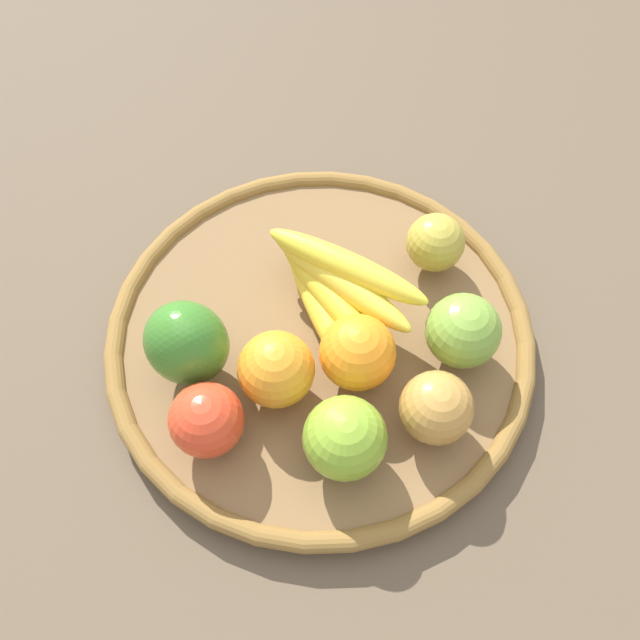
# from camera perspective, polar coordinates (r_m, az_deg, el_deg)

# --- Properties ---
(ground_plane) EXTENTS (2.40, 2.40, 0.00)m
(ground_plane) POSITION_cam_1_polar(r_m,az_deg,el_deg) (0.77, 0.00, -2.06)
(ground_plane) COLOR brown
(ground_plane) RESTS_ON ground
(basket) EXTENTS (0.46, 0.46, 0.03)m
(basket) POSITION_cam_1_polar(r_m,az_deg,el_deg) (0.76, 0.00, -1.41)
(basket) COLOR brown
(basket) RESTS_ON ground_plane
(apple_3) EXTENTS (0.10, 0.10, 0.07)m
(apple_3) POSITION_cam_1_polar(r_m,az_deg,el_deg) (0.67, -9.20, -8.01)
(apple_3) COLOR red
(apple_3) RESTS_ON basket
(banana_bunch) EXTENTS (0.18, 0.18, 0.07)m
(banana_bunch) POSITION_cam_1_polar(r_m,az_deg,el_deg) (0.73, 1.14, 2.63)
(banana_bunch) COLOR yellow
(banana_bunch) RESTS_ON basket
(apple_2) EXTENTS (0.10, 0.10, 0.08)m
(apple_2) POSITION_cam_1_polar(r_m,az_deg,el_deg) (0.65, 2.03, -9.55)
(apple_2) COLOR #82AD2D
(apple_2) RESTS_ON basket
(orange_1) EXTENTS (0.08, 0.08, 0.08)m
(orange_1) POSITION_cam_1_polar(r_m,az_deg,el_deg) (0.69, 3.06, -2.65)
(orange_1) COLOR orange
(orange_1) RESTS_ON basket
(bell_pepper) EXTENTS (0.10, 0.10, 0.10)m
(bell_pepper) POSITION_cam_1_polar(r_m,az_deg,el_deg) (0.69, -10.77, -1.86)
(bell_pepper) COLOR #397725
(bell_pepper) RESTS_ON basket
(apple_1) EXTENTS (0.09, 0.09, 0.06)m
(apple_1) POSITION_cam_1_polar(r_m,az_deg,el_deg) (0.78, 9.35, 6.23)
(apple_1) COLOR gold
(apple_1) RESTS_ON basket
(apple_4) EXTENTS (0.10, 0.10, 0.08)m
(apple_4) POSITION_cam_1_polar(r_m,az_deg,el_deg) (0.71, 11.54, -0.87)
(apple_4) COLOR #79A43A
(apple_4) RESTS_ON basket
(orange_0) EXTENTS (0.09, 0.09, 0.08)m
(orange_0) POSITION_cam_1_polar(r_m,az_deg,el_deg) (0.68, -3.59, -4.02)
(orange_0) COLOR orange
(orange_0) RESTS_ON basket
(apple_0) EXTENTS (0.10, 0.10, 0.07)m
(apple_0) POSITION_cam_1_polar(r_m,az_deg,el_deg) (0.67, 9.41, -7.04)
(apple_0) COLOR #B9853C
(apple_0) RESTS_ON basket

